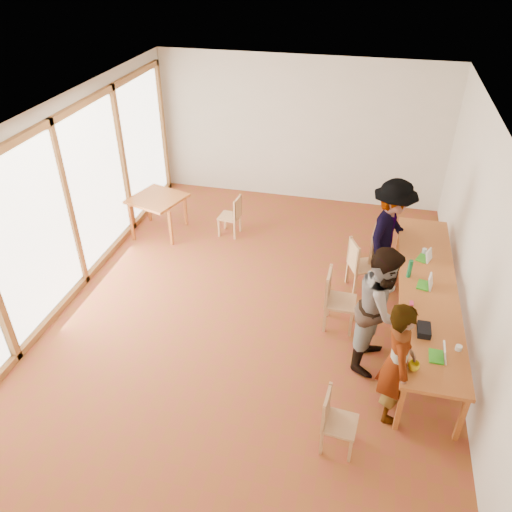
% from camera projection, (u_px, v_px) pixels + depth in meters
% --- Properties ---
extents(ground, '(8.00, 8.00, 0.00)m').
position_uv_depth(ground, '(255.00, 307.00, 7.86)').
color(ground, brown).
rests_on(ground, ground).
extents(wall_back, '(6.00, 0.10, 3.00)m').
position_uv_depth(wall_back, '(300.00, 131.00, 10.28)').
color(wall_back, beige).
rests_on(wall_back, ground).
extents(wall_front, '(6.00, 0.10, 3.00)m').
position_uv_depth(wall_front, '(132.00, 480.00, 3.79)').
color(wall_front, beige).
rests_on(wall_front, ground).
extents(wall_right, '(0.10, 8.00, 3.00)m').
position_uv_depth(wall_right, '(480.00, 252.00, 6.45)').
color(wall_right, beige).
rests_on(wall_right, ground).
extents(window_wall, '(0.10, 8.00, 3.00)m').
position_uv_depth(window_wall, '(67.00, 202.00, 7.61)').
color(window_wall, white).
rests_on(window_wall, ground).
extents(ceiling, '(6.00, 8.00, 0.04)m').
position_uv_depth(ceiling, '(255.00, 118.00, 6.19)').
color(ceiling, white).
rests_on(ceiling, wall_back).
extents(communal_table, '(0.80, 4.00, 0.75)m').
position_uv_depth(communal_table, '(428.00, 289.00, 7.09)').
color(communal_table, '#C76F2C').
rests_on(communal_table, ground).
extents(side_table, '(0.90, 0.90, 0.75)m').
position_uv_depth(side_table, '(157.00, 201.00, 9.45)').
color(side_table, '#C76F2C').
rests_on(side_table, ground).
extents(chair_near, '(0.41, 0.41, 0.43)m').
position_uv_depth(chair_near, '(333.00, 415.00, 5.51)').
color(chair_near, tan).
rests_on(chair_near, ground).
extents(chair_mid, '(0.45, 0.45, 0.50)m').
position_uv_depth(chair_mid, '(334.00, 294.00, 7.21)').
color(chair_mid, tan).
rests_on(chair_mid, ground).
extents(chair_far, '(0.55, 0.55, 0.48)m').
position_uv_depth(chair_far, '(358.00, 260.00, 7.98)').
color(chair_far, tan).
rests_on(chair_far, ground).
extents(chair_empty, '(0.51, 0.51, 0.53)m').
position_uv_depth(chair_empty, '(379.00, 250.00, 8.13)').
color(chair_empty, tan).
rests_on(chair_empty, ground).
extents(chair_spare, '(0.40, 0.40, 0.43)m').
position_uv_depth(chair_spare, '(234.00, 212.00, 9.45)').
color(chair_spare, tan).
rests_on(chair_spare, ground).
extents(person_near, '(0.47, 0.65, 1.66)m').
position_uv_depth(person_near, '(397.00, 362.00, 5.73)').
color(person_near, gray).
rests_on(person_near, ground).
extents(person_mid, '(0.87, 1.01, 1.80)m').
position_uv_depth(person_mid, '(382.00, 308.00, 6.43)').
color(person_mid, gray).
rests_on(person_mid, ground).
extents(person_far, '(1.03, 1.35, 1.85)m').
position_uv_depth(person_far, '(390.00, 234.00, 7.93)').
color(person_far, gray).
rests_on(person_far, ground).
extents(laptop_near, '(0.21, 0.24, 0.20)m').
position_uv_depth(laptop_near, '(440.00, 355.00, 5.86)').
color(laptop_near, green).
rests_on(laptop_near, communal_table).
extents(laptop_mid, '(0.24, 0.26, 0.20)m').
position_uv_depth(laptop_mid, '(427.00, 283.00, 7.04)').
color(laptop_mid, green).
rests_on(laptop_mid, communal_table).
extents(laptop_far, '(0.26, 0.27, 0.19)m').
position_uv_depth(laptop_far, '(426.00, 257.00, 7.61)').
color(laptop_far, green).
rests_on(laptop_far, communal_table).
extents(yellow_mug, '(0.16, 0.16, 0.10)m').
position_uv_depth(yellow_mug, '(414.00, 366.00, 5.72)').
color(yellow_mug, yellow).
rests_on(yellow_mug, communal_table).
extents(green_bottle, '(0.07, 0.07, 0.28)m').
position_uv_depth(green_bottle, '(410.00, 269.00, 7.19)').
color(green_bottle, '#176736').
rests_on(green_bottle, communal_table).
extents(clear_glass, '(0.07, 0.07, 0.09)m').
position_uv_depth(clear_glass, '(424.00, 251.00, 7.75)').
color(clear_glass, silver).
rests_on(clear_glass, communal_table).
extents(condiment_cup, '(0.08, 0.08, 0.06)m').
position_uv_depth(condiment_cup, '(459.00, 348.00, 5.99)').
color(condiment_cup, white).
rests_on(condiment_cup, communal_table).
extents(pink_phone, '(0.05, 0.10, 0.01)m').
position_uv_depth(pink_phone, '(412.00, 303.00, 6.74)').
color(pink_phone, '#E2336B').
rests_on(pink_phone, communal_table).
extents(black_pouch, '(0.16, 0.26, 0.09)m').
position_uv_depth(black_pouch, '(424.00, 330.00, 6.24)').
color(black_pouch, black).
rests_on(black_pouch, communal_table).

